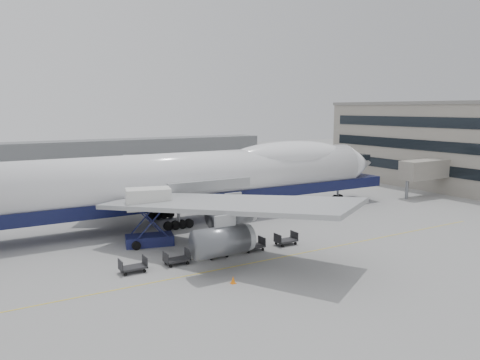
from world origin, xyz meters
TOP-DOWN VIEW (x-y plane):
  - ground at (0.00, 0.00)m, footprint 260.00×260.00m
  - apron_line at (0.00, -6.00)m, footprint 60.00×0.15m
  - hangar at (-10.00, 70.00)m, footprint 110.00×8.00m
  - airliner at (0.64, 12.00)m, footprint 67.00×55.30m
  - catering_truck at (-8.29, 4.52)m, footprint 5.35×4.23m
  - traffic_cone at (-6.18, -9.57)m, footprint 0.42×0.42m
  - dolly_0 at (-12.46, -2.77)m, footprint 2.30×1.35m
  - dolly_1 at (-8.29, -2.77)m, footprint 2.30×1.35m
  - dolly_2 at (-4.13, -2.77)m, footprint 2.30×1.35m
  - dolly_3 at (0.04, -2.77)m, footprint 2.30×1.35m
  - dolly_4 at (4.21, -2.77)m, footprint 2.30×1.35m

SIDE VIEW (x-z plane):
  - ground at x=0.00m, z-range 0.00..0.00m
  - apron_line at x=0.00m, z-range 0.00..0.01m
  - traffic_cone at x=-6.18m, z-range -0.02..0.61m
  - dolly_0 at x=-12.46m, z-range -0.12..1.18m
  - dolly_1 at x=-8.29m, z-range -0.12..1.18m
  - dolly_2 at x=-4.13m, z-range -0.12..1.18m
  - dolly_3 at x=0.04m, z-range -0.12..1.18m
  - dolly_4 at x=4.21m, z-range -0.12..1.18m
  - catering_truck at x=-8.29m, z-range 0.40..6.48m
  - hangar at x=-10.00m, z-range 0.00..7.00m
  - airliner at x=0.64m, z-range -4.37..15.61m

